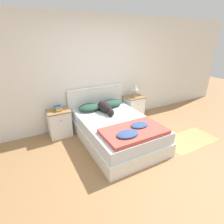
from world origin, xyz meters
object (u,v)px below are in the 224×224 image
at_px(dog, 105,107).
at_px(table_lamp, 135,88).
at_px(nightstand_right, 134,107).
at_px(pillow_left, 90,107).
at_px(book_stack, 58,108).
at_px(nightstand_left, 60,123).
at_px(bed, 116,131).
at_px(pillow_right, 111,103).

distance_m(dog, table_lamp, 1.08).
height_order(nightstand_right, dog, dog).
xyz_separation_m(pillow_left, table_lamp, (1.28, 0.02, 0.27)).
bearing_deg(book_stack, nightstand_left, -127.85).
height_order(nightstand_right, book_stack, book_stack).
xyz_separation_m(nightstand_right, book_stack, (-1.99, 0.01, 0.35)).
relative_size(bed, pillow_right, 3.69).
relative_size(nightstand_right, table_lamp, 1.97).
height_order(pillow_left, table_lamp, table_lamp).
bearing_deg(nightstand_right, dog, -163.27).
relative_size(nightstand_left, nightstand_right, 1.00).
distance_m(nightstand_left, nightstand_right, 2.00).
distance_m(pillow_right, dog, 0.39).
height_order(nightstand_left, pillow_right, pillow_right).
bearing_deg(pillow_left, book_stack, 175.34).
bearing_deg(pillow_left, dog, -43.33).
height_order(nightstand_left, pillow_left, pillow_left).
height_order(nightstand_left, table_lamp, table_lamp).
height_order(bed, nightstand_left, nightstand_left).
distance_m(bed, table_lamp, 1.40).
bearing_deg(pillow_right, nightstand_left, 177.91).
bearing_deg(pillow_right, book_stack, 177.40).
distance_m(bed, dog, 0.61).
xyz_separation_m(nightstand_right, pillow_left, (-1.28, -0.05, 0.26)).
bearing_deg(bed, nightstand_right, 38.62).
xyz_separation_m(bed, nightstand_right, (1.00, 0.80, 0.06)).
distance_m(book_stack, table_lamp, 2.00).
xyz_separation_m(nightstand_right, dog, (-1.01, -0.30, 0.29)).
xyz_separation_m(nightstand_left, table_lamp, (2.00, -0.02, 0.53)).
distance_m(pillow_right, table_lamp, 0.77).
relative_size(nightstand_right, pillow_left, 1.13).
height_order(bed, pillow_right, pillow_right).
bearing_deg(pillow_left, nightstand_right, 2.09).
height_order(pillow_right, dog, dog).
distance_m(nightstand_right, pillow_left, 1.31).
relative_size(pillow_right, table_lamp, 1.74).
bearing_deg(nightstand_right, nightstand_left, 180.00).
relative_size(bed, dog, 2.75).
distance_m(bed, nightstand_right, 1.28).
xyz_separation_m(pillow_right, book_stack, (-1.27, 0.06, 0.09)).
xyz_separation_m(pillow_left, book_stack, (-0.71, 0.06, 0.09)).
relative_size(nightstand_left, pillow_right, 1.13).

